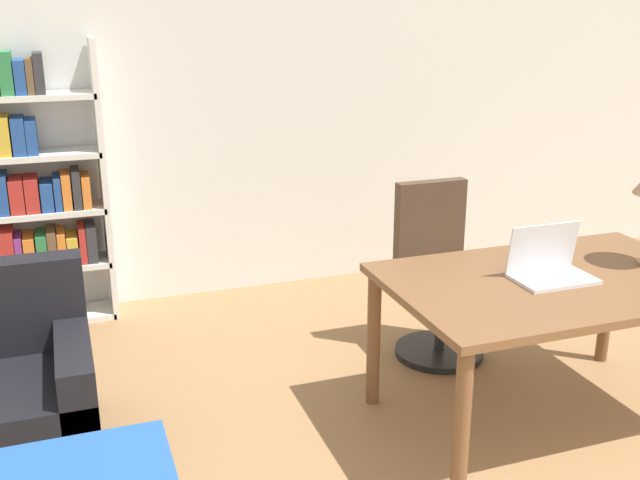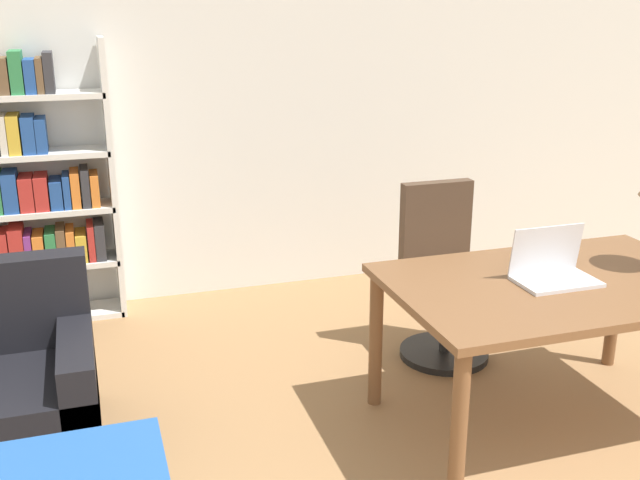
{
  "view_description": "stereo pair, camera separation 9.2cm",
  "coord_description": "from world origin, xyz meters",
  "px_view_note": "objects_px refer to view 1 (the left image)",
  "views": [
    {
      "loc": [
        -1.36,
        -0.57,
        2.03
      ],
      "look_at": [
        -0.31,
        2.4,
        1.02
      ],
      "focal_mm": 42.0,
      "sensor_mm": 36.0,
      "label": 1
    },
    {
      "loc": [
        -1.28,
        -0.6,
        2.03
      ],
      "look_at": [
        -0.31,
        2.4,
        1.02
      ],
      "focal_mm": 42.0,
      "sensor_mm": 36.0,
      "label": 2
    }
  ],
  "objects_px": {
    "desk": "(553,296)",
    "office_chair": "(437,281)",
    "bookshelf": "(20,199)",
    "armchair": "(6,397)",
    "laptop": "(550,267)"
  },
  "relations": [
    {
      "from": "desk",
      "to": "office_chair",
      "type": "xyz_separation_m",
      "value": [
        -0.14,
        0.9,
        -0.23
      ]
    },
    {
      "from": "bookshelf",
      "to": "armchair",
      "type": "bearing_deg",
      "value": -93.31
    },
    {
      "from": "laptop",
      "to": "bookshelf",
      "type": "bearing_deg",
      "value": 138.4
    },
    {
      "from": "laptop",
      "to": "office_chair",
      "type": "bearing_deg",
      "value": 97.14
    },
    {
      "from": "laptop",
      "to": "armchair",
      "type": "height_order",
      "value": "laptop"
    },
    {
      "from": "office_chair",
      "to": "armchair",
      "type": "xyz_separation_m",
      "value": [
        -2.37,
        -0.28,
        -0.17
      ]
    },
    {
      "from": "armchair",
      "to": "laptop",
      "type": "bearing_deg",
      "value": -13.76
    },
    {
      "from": "desk",
      "to": "office_chair",
      "type": "relative_size",
      "value": 1.55
    },
    {
      "from": "office_chair",
      "to": "armchair",
      "type": "bearing_deg",
      "value": -173.36
    },
    {
      "from": "desk",
      "to": "armchair",
      "type": "relative_size",
      "value": 1.87
    },
    {
      "from": "laptop",
      "to": "armchair",
      "type": "relative_size",
      "value": 0.44
    },
    {
      "from": "desk",
      "to": "bookshelf",
      "type": "height_order",
      "value": "bookshelf"
    },
    {
      "from": "desk",
      "to": "bookshelf",
      "type": "bearing_deg",
      "value": 138.58
    },
    {
      "from": "desk",
      "to": "bookshelf",
      "type": "xyz_separation_m",
      "value": [
        -2.43,
        2.14,
        0.16
      ]
    },
    {
      "from": "desk",
      "to": "office_chair",
      "type": "bearing_deg",
      "value": 98.82
    }
  ]
}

